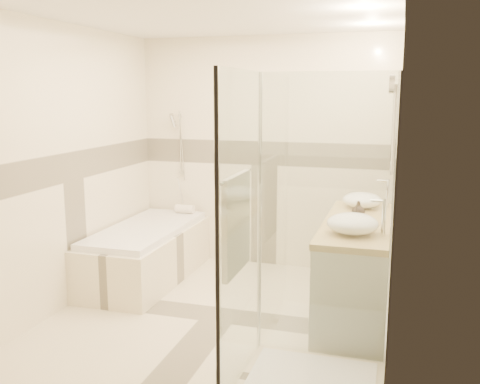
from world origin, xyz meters
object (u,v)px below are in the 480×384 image
(bathtub, at_px, (147,250))
(vessel_sink_near, at_px, (362,200))
(vanity, at_px, (357,270))
(vessel_sink_far, at_px, (353,224))
(amenity_bottle_b, at_px, (358,209))
(amenity_bottle_a, at_px, (356,214))
(shower_enclosure, at_px, (295,316))

(bathtub, xyz_separation_m, vessel_sink_near, (2.13, 0.19, 0.61))
(vanity, height_order, vessel_sink_far, vessel_sink_far)
(bathtub, distance_m, amenity_bottle_b, 2.23)
(vessel_sink_far, bearing_deg, amenity_bottle_a, 90.00)
(bathtub, distance_m, vessel_sink_far, 2.35)
(vessel_sink_far, bearing_deg, shower_enclosure, -107.90)
(vanity, xyz_separation_m, amenity_bottle_a, (-0.02, -0.10, 0.50))
(bathtub, height_order, shower_enclosure, shower_enclosure)
(shower_enclosure, height_order, vessel_sink_near, shower_enclosure)
(vanity, xyz_separation_m, shower_enclosure, (-0.29, -1.27, 0.08))
(bathtub, xyz_separation_m, vanity, (2.15, -0.35, 0.12))
(shower_enclosure, distance_m, vessel_sink_near, 1.88)
(vanity, bearing_deg, amenity_bottle_b, 99.67)
(vessel_sink_near, bearing_deg, amenity_bottle_a, -90.00)
(vessel_sink_far, xyz_separation_m, amenity_bottle_a, (0.00, 0.33, -0.00))
(bathtub, bearing_deg, vessel_sink_near, 5.18)
(vessel_sink_near, relative_size, amenity_bottle_a, 2.34)
(vanity, distance_m, vessel_sink_far, 0.66)
(vessel_sink_far, bearing_deg, vessel_sink_near, 90.00)
(vessel_sink_near, height_order, amenity_bottle_a, amenity_bottle_a)
(shower_enclosure, relative_size, vessel_sink_far, 5.23)
(amenity_bottle_a, bearing_deg, vessel_sink_far, -90.00)
(amenity_bottle_b, bearing_deg, vessel_sink_far, -90.00)
(bathtub, xyz_separation_m, amenity_bottle_a, (2.13, -0.45, 0.62))
(bathtub, xyz_separation_m, shower_enclosure, (1.86, -1.62, 0.20))
(amenity_bottle_a, relative_size, amenity_bottle_b, 1.05)
(vessel_sink_far, height_order, amenity_bottle_a, vessel_sink_far)
(vessel_sink_near, xyz_separation_m, amenity_bottle_b, (0.00, -0.43, 0.00))
(vanity, relative_size, shower_enclosure, 0.79)
(vessel_sink_near, height_order, amenity_bottle_b, amenity_bottle_b)
(shower_enclosure, distance_m, amenity_bottle_a, 1.27)
(vessel_sink_far, height_order, amenity_bottle_b, vessel_sink_far)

